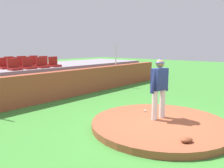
% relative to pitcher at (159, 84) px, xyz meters
% --- Properties ---
extents(ground_plane, '(60.00, 60.00, 0.00)m').
position_rel_pitcher_xyz_m(ground_plane, '(-0.20, -0.17, -1.23)').
color(ground_plane, '#3F8933').
extents(pitchers_mound, '(3.97, 3.97, 0.18)m').
position_rel_pitcher_xyz_m(pitchers_mound, '(-0.20, -0.17, -1.14)').
color(pitchers_mound, '#9A4F31').
rests_on(pitchers_mound, ground_plane).
extents(pitcher, '(0.80, 0.35, 1.81)m').
position_rel_pitcher_xyz_m(pitcher, '(0.00, 0.00, 0.00)').
color(pitcher, silver).
rests_on(pitcher, pitchers_mound).
extents(baseball, '(0.07, 0.07, 0.07)m').
position_rel_pitcher_xyz_m(baseball, '(0.34, 0.67, -1.01)').
color(baseball, white).
rests_on(baseball, pitchers_mound).
extents(fielding_glove, '(0.36, 0.32, 0.11)m').
position_rel_pitcher_xyz_m(fielding_glove, '(-1.12, -1.34, -1.00)').
color(fielding_glove, brown).
rests_on(fielding_glove, pitchers_mound).
extents(brick_barrier, '(16.06, 0.40, 1.24)m').
position_rel_pitcher_xyz_m(brick_barrier, '(-0.20, 5.05, -0.61)').
color(brick_barrier, '#A44930').
rests_on(brick_barrier, ground_plane).
extents(fence_post_right, '(0.06, 0.06, 1.18)m').
position_rel_pitcher_xyz_m(fence_post_right, '(4.14, 5.05, 0.59)').
color(fence_post_right, silver).
rests_on(fence_post_right, brick_barrier).
extents(bleacher_platform, '(15.64, 3.69, 1.32)m').
position_rel_pitcher_xyz_m(bleacher_platform, '(-0.20, 7.61, -0.57)').
color(bleacher_platform, gray).
rests_on(bleacher_platform, ground_plane).
extents(stadium_chair_0, '(0.48, 0.44, 0.50)m').
position_rel_pitcher_xyz_m(stadium_chair_0, '(-1.25, 6.27, 0.24)').
color(stadium_chair_0, maroon).
rests_on(stadium_chair_0, bleacher_platform).
extents(stadium_chair_1, '(0.48, 0.44, 0.50)m').
position_rel_pitcher_xyz_m(stadium_chair_1, '(-0.55, 6.29, 0.24)').
color(stadium_chair_1, maroon).
rests_on(stadium_chair_1, bleacher_platform).
extents(stadium_chair_2, '(0.48, 0.44, 0.50)m').
position_rel_pitcher_xyz_m(stadium_chair_2, '(0.12, 6.27, 0.24)').
color(stadium_chair_2, maroon).
rests_on(stadium_chair_2, bleacher_platform).
extents(stadium_chair_3, '(0.48, 0.44, 0.50)m').
position_rel_pitcher_xyz_m(stadium_chair_3, '(0.82, 6.29, 0.24)').
color(stadium_chair_3, maroon).
rests_on(stadium_chair_3, bleacher_platform).
extents(stadium_chair_4, '(0.48, 0.44, 0.50)m').
position_rel_pitcher_xyz_m(stadium_chair_4, '(-1.26, 7.17, 0.24)').
color(stadium_chair_4, maroon).
rests_on(stadium_chair_4, bleacher_platform).
extents(stadium_chair_5, '(0.48, 0.44, 0.50)m').
position_rel_pitcher_xyz_m(stadium_chair_5, '(-0.57, 7.19, 0.24)').
color(stadium_chair_5, maroon).
rests_on(stadium_chair_5, bleacher_platform).
extents(stadium_chair_6, '(0.48, 0.44, 0.50)m').
position_rel_pitcher_xyz_m(stadium_chair_6, '(0.12, 7.19, 0.24)').
color(stadium_chair_6, maroon).
rests_on(stadium_chair_6, bleacher_platform).
extents(stadium_chair_7, '(0.48, 0.44, 0.50)m').
position_rel_pitcher_xyz_m(stadium_chair_7, '(0.87, 7.21, 0.24)').
color(stadium_chair_7, maroon).
rests_on(stadium_chair_7, bleacher_platform).
extents(stadium_chair_9, '(0.48, 0.44, 0.50)m').
position_rel_pitcher_xyz_m(stadium_chair_9, '(-0.54, 8.08, 0.24)').
color(stadium_chair_9, maroon).
rests_on(stadium_chair_9, bleacher_platform).
extents(stadium_chair_10, '(0.48, 0.44, 0.50)m').
position_rel_pitcher_xyz_m(stadium_chair_10, '(0.15, 8.09, 0.24)').
color(stadium_chair_10, maroon).
rests_on(stadium_chair_10, bleacher_platform).
extents(stadium_chair_11, '(0.48, 0.44, 0.50)m').
position_rel_pitcher_xyz_m(stadium_chair_11, '(0.84, 8.11, 0.24)').
color(stadium_chair_11, maroon).
rests_on(stadium_chair_11, bleacher_platform).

